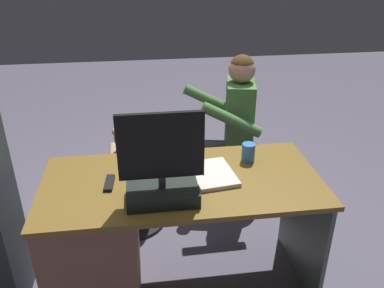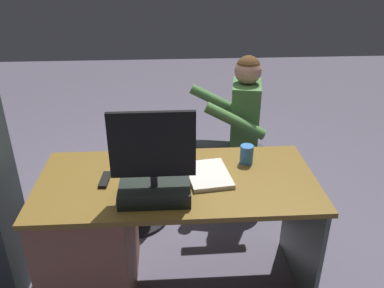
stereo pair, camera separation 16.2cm
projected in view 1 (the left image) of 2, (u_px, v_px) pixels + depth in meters
ground_plane at (177, 243)px, 2.81m from camera, size 10.00×10.00×0.00m
desk at (113, 237)px, 2.26m from camera, size 1.50×0.71×0.75m
monitor at (162, 175)px, 1.92m from camera, size 0.41×0.20×0.47m
keyboard at (180, 168)px, 2.24m from camera, size 0.42×0.14×0.02m
computer_mouse at (129, 172)px, 2.19m from camera, size 0.06×0.10×0.04m
cup at (248, 152)px, 2.31m from camera, size 0.08×0.08×0.11m
tv_remote at (109, 183)px, 2.10m from camera, size 0.06×0.15×0.02m
notebook_binder at (213, 174)px, 2.18m from camera, size 0.26×0.33×0.02m
office_chair_teddy at (129, 192)px, 2.95m from camera, size 0.55×0.55×0.45m
teddy_bear at (125, 150)px, 2.81m from camera, size 0.22×0.23×0.32m
visitor_chair at (236, 171)px, 3.20m from camera, size 0.51×0.51×0.45m
person at (228, 122)px, 2.98m from camera, size 0.59×0.55×1.20m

